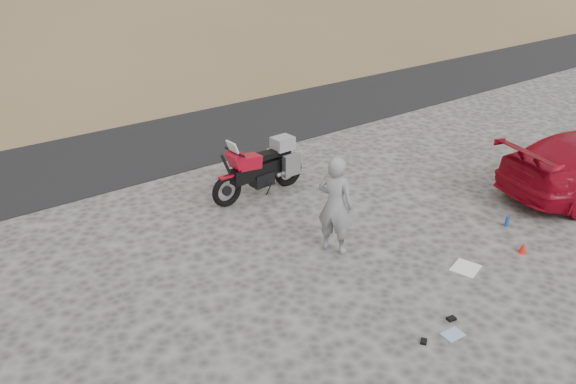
{
  "coord_description": "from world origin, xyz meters",
  "views": [
    {
      "loc": [
        -5.8,
        -5.91,
        5.41
      ],
      "look_at": [
        -0.25,
        1.44,
        1.0
      ],
      "focal_mm": 35.0,
      "sensor_mm": 36.0,
      "label": 1
    }
  ],
  "objects": [
    {
      "name": "gear_white_cloth",
      "position": [
        1.62,
        -1.21,
        0.01
      ],
      "size": [
        0.57,
        0.54,
        0.02
      ],
      "primitive_type": "cube",
      "rotation": [
        0.0,
        0.0,
        0.29
      ],
      "color": "white",
      "rests_on": "ground"
    },
    {
      "name": "gear_glove_b",
      "position": [
        -0.45,
        -2.05,
        0.02
      ],
      "size": [
        0.15,
        0.14,
        0.04
      ],
      "primitive_type": "cube",
      "rotation": [
        0.0,
        0.0,
        0.6
      ],
      "color": "black",
      "rests_on": "ground"
    },
    {
      "name": "gear_glove_a",
      "position": [
        0.29,
        -1.96,
        0.02
      ],
      "size": [
        0.15,
        0.12,
        0.04
      ],
      "primitive_type": "cube",
      "rotation": [
        0.0,
        0.0,
        -0.19
      ],
      "color": "black",
      "rests_on": "ground"
    },
    {
      "name": "gear_blue_cloth",
      "position": [
        0.02,
        -2.19,
        0.01
      ],
      "size": [
        0.33,
        0.26,
        0.01
      ],
      "primitive_type": "cube",
      "rotation": [
        0.0,
        0.0,
        -0.09
      ],
      "color": "#83A3CB",
      "rests_on": "ground"
    },
    {
      "name": "gear_bottle",
      "position": [
        3.53,
        -0.75,
        0.11
      ],
      "size": [
        0.09,
        0.09,
        0.21
      ],
      "primitive_type": "cylinder",
      "rotation": [
        0.0,
        0.0,
        -0.2
      ],
      "color": "#184392",
      "rests_on": "ground"
    },
    {
      "name": "road",
      "position": [
        0.0,
        9.0,
        0.0
      ],
      "size": [
        120.0,
        7.0,
        0.05
      ],
      "primitive_type": "cube",
      "color": "black",
      "rests_on": "ground"
    },
    {
      "name": "ground",
      "position": [
        0.0,
        0.0,
        0.0
      ],
      "size": [
        140.0,
        140.0,
        0.0
      ],
      "primitive_type": "plane",
      "color": "#3F3C3A",
      "rests_on": "ground"
    },
    {
      "name": "gear_funnel",
      "position": [
        2.88,
        -1.5,
        0.1
      ],
      "size": [
        0.19,
        0.19,
        0.2
      ],
      "primitive_type": "cone",
      "rotation": [
        0.0,
        0.0,
        -0.29
      ],
      "color": "red",
      "rests_on": "ground"
    },
    {
      "name": "man",
      "position": [
        0.19,
        0.64,
        0.0
      ],
      "size": [
        0.68,
        0.79,
        1.85
      ],
      "primitive_type": "imported",
      "rotation": [
        0.0,
        0.0,
        1.99
      ],
      "color": "gray",
      "rests_on": "ground"
    },
    {
      "name": "motorcycle",
      "position": [
        0.53,
        3.38,
        0.61
      ],
      "size": [
        2.41,
        0.75,
        1.43
      ],
      "rotation": [
        0.0,
        0.0,
        0.05
      ],
      "color": "black",
      "rests_on": "ground"
    }
  ]
}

